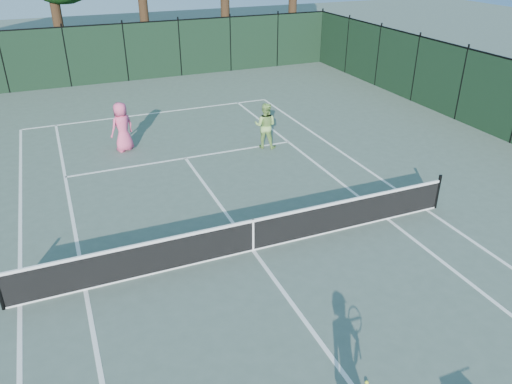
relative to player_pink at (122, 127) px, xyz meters
name	(u,v)px	position (x,y,z in m)	size (l,w,h in m)	color
ground	(253,250)	(1.88, -8.00, -0.92)	(90.00, 90.00, 0.00)	#4E5F53
sideline_doubles_left	(20,305)	(-3.61, -8.00, -0.91)	(0.10, 23.77, 0.01)	white
sideline_doubles_right	(426,210)	(7.36, -8.00, -0.91)	(0.10, 23.77, 0.01)	white
sideline_singles_left	(85,290)	(-2.24, -8.00, -0.91)	(0.10, 23.77, 0.01)	white
sideline_singles_right	(387,219)	(5.99, -8.00, -0.91)	(0.10, 23.77, 0.01)	white
baseline_far	(153,113)	(1.88, 3.88, -0.91)	(10.97, 0.10, 0.01)	white
service_line_far	(185,158)	(1.88, -1.60, -0.91)	(8.23, 0.10, 0.01)	white
center_service_line	(253,250)	(1.88, -8.00, -0.91)	(0.10, 12.80, 0.01)	white
tennis_net	(253,234)	(1.88, -8.00, -0.44)	(11.69, 0.09, 1.06)	black
fence_far	(125,53)	(1.88, 10.00, 0.58)	(24.00, 0.05, 3.00)	black
player_pink	(122,127)	(0.00, 0.00, 0.00)	(1.05, 0.90, 1.83)	#E95281
player_green	(265,126)	(4.95, -1.74, -0.06)	(1.06, 1.01, 1.71)	#90BF5F
loose_ball_near_cart	(367,382)	(2.13, -12.72, -0.88)	(0.07, 0.07, 0.07)	#CAE22E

